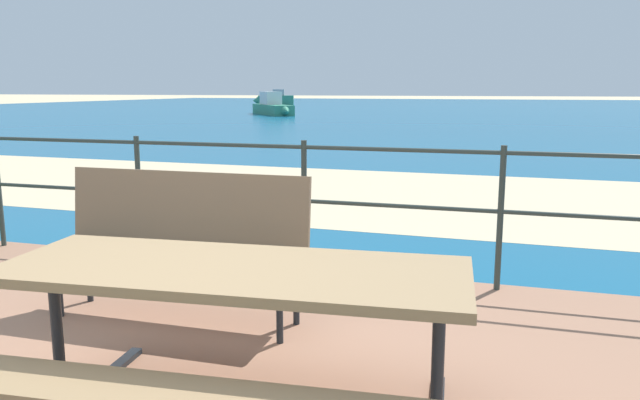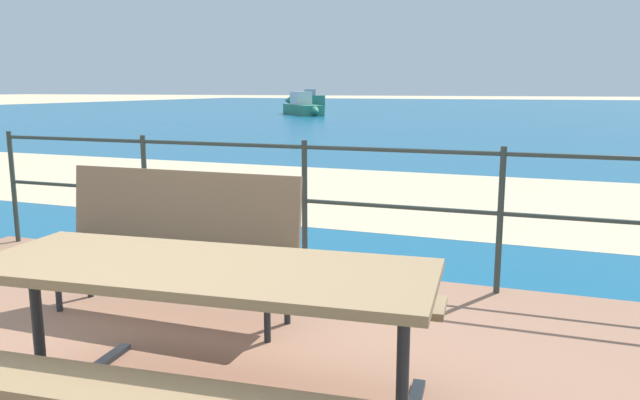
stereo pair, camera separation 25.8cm
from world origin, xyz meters
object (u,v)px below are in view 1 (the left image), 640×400
park_bench (180,233)px  boat_near (272,107)px  boat_far (275,100)px  picnic_table (233,306)px

park_bench → boat_near: (-10.89, 29.86, -0.15)m
boat_near → boat_far: size_ratio=1.30×
picnic_table → boat_near: 33.22m
boat_near → boat_far: boat_far is taller
picnic_table → park_bench: bearing=122.9°
picnic_table → boat_near: (-11.80, 31.05, -0.18)m
boat_near → boat_far: bearing=163.2°
boat_far → boat_near: bearing=92.6°
park_bench → boat_far: size_ratio=0.46×
park_bench → boat_far: (-17.10, 46.50, -0.08)m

